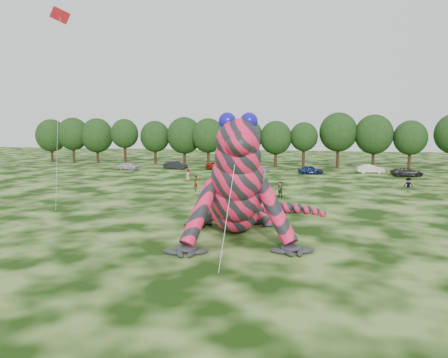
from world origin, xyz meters
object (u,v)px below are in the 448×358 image
Objects in this scene: tree_2 at (97,141)px; tree_8 at (276,144)px; car_3 at (255,168)px; car_6 at (407,172)px; car_0 at (128,166)px; spectator_4 at (188,175)px; car_2 at (221,166)px; spectator_5 at (280,189)px; flying_kite at (60,32)px; tree_5 at (184,141)px; spectator_2 at (408,185)px; car_4 at (311,170)px; spectator_1 at (227,181)px; tree_3 at (125,142)px; spectator_0 at (196,183)px; tree_4 at (155,143)px; tree_6 at (208,142)px; tree_10 at (338,140)px; tree_9 at (304,145)px; tree_0 at (51,141)px; inflatable_gecko at (234,173)px; tree_1 at (73,140)px; car_5 at (370,169)px; car_1 at (175,165)px; tree_7 at (246,143)px; tree_11 at (374,142)px; tree_12 at (410,145)px.

tree_8 is (38.80, -1.78, -0.35)m from tree_2.
car_3 is 1.03× the size of car_6.
car_0 is 20.30m from spectator_4.
spectator_5 is at bearing -148.43° from car_2.
car_6 is at bearing 51.39° from flying_kite.
tree_5 is 48.90m from spectator_2.
spectator_1 is (-9.75, -19.67, 0.24)m from car_4.
tree_3 reaches higher than spectator_0.
tree_8 is (25.42, -1.73, -0.06)m from tree_4.
tree_6 is 25.03m from tree_10.
tree_4 is 1.82× the size of car_3.
tree_0 is at bearing 178.05° from tree_9.
spectator_1 is (-0.23, -20.93, 0.22)m from car_3.
inflatable_gecko is 31.72m from spectator_4.
tree_10 is at bearing -31.44° from car_4.
tree_1 is 1.04× the size of tree_3.
car_5 is at bearing 45.14° from car_6.
tree_6 is (-2.17, 52.13, -10.39)m from flying_kite.
tree_0 is 0.97× the size of tree_5.
tree_2 is at bearing 81.50° from car_3.
tree_5 is 10.48m from car_1.
tree_4 is at bearing 160.94° from spectator_2.
flying_kite is 57.00m from tree_4.
tree_3 is 25.64m from tree_7.
spectator_1 reaches higher than car_2.
flying_kite is 9.16× the size of spectator_1.
tree_7 is at bearing -5.57° from tree_4.
car_4 is at bearing 129.57° from spectator_0.
tree_5 is 14.61m from car_0.
tree_1 is 62.14m from tree_11.
tree_10 is at bearing 88.62° from spectator_4.
flying_kite is at bearing -58.36° from tree_1.
tree_7 is 37.61m from spectator_5.
tree_11 reaches higher than tree_3.
car_0 is (-49.79, -11.60, -3.81)m from tree_12.
car_1 is 26.92m from spectator_1.
tree_10 is 2.63× the size of car_0.
tree_0 is 1.01× the size of tree_3.
flying_kite is 9.23× the size of spectator_0.
tree_11 is (56.80, -0.57, 0.21)m from tree_2.
tree_3 is at bearing -163.61° from spectator_0.
tree_0 is 73.62m from car_6.
car_5 is (34.33, 0.99, 0.00)m from car_1.
inflatable_gecko is 1.65× the size of tree_10.
car_4 is at bearing -96.77° from car_2.
tree_12 is at bearing 74.68° from spectator_4.
spectator_2 is at bearing -49.15° from tree_7.
car_4 is at bearing -79.10° from car_0.
tree_3 is 13.08m from car_0.
tree_5 is at bearing 148.28° from spectator_4.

